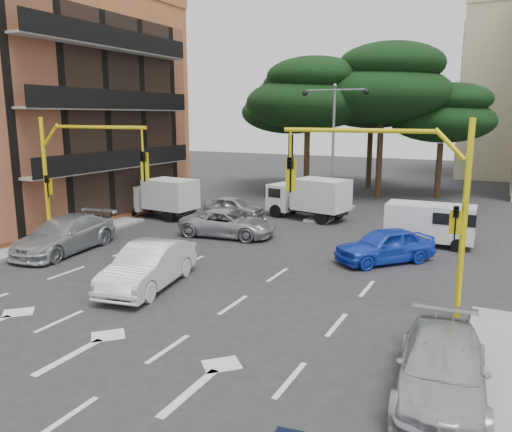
{
  "coord_description": "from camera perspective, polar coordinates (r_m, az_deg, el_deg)",
  "views": [
    {
      "loc": [
        9.59,
        -13.36,
        6.06
      ],
      "look_at": [
        -0.37,
        6.35,
        1.6
      ],
      "focal_mm": 35.0,
      "sensor_mm": 36.0,
      "label": 1
    }
  ],
  "objects": [
    {
      "name": "pine_left_far",
      "position": [
        42.65,
        4.11,
        12.53
      ],
      "size": [
        8.32,
        8.32,
        9.3
      ],
      "color": "#382616",
      "rests_on": "ground"
    },
    {
      "name": "median_strip",
      "position": [
        31.46,
        8.57,
        0.32
      ],
      "size": [
        1.4,
        6.0,
        0.15
      ],
      "primitive_type": "cube",
      "color": "gray",
      "rests_on": "ground"
    },
    {
      "name": "ground",
      "position": [
        17.52,
        -8.41,
        -8.94
      ],
      "size": [
        120.0,
        120.0,
        0.0
      ],
      "primitive_type": "plane",
      "color": "#28282B",
      "rests_on": "ground"
    },
    {
      "name": "car_silver_cross_b",
      "position": [
        30.18,
        -2.57,
        1.04
      ],
      "size": [
        3.77,
        1.67,
        1.26
      ],
      "primitive_type": "imported",
      "rotation": [
        0.0,
        0.0,
        1.62
      ],
      "color": "gray",
      "rests_on": "ground"
    },
    {
      "name": "apartment_orange",
      "position": [
        34.86,
        -25.95,
        11.6
      ],
      "size": [
        15.19,
        16.15,
        13.7
      ],
      "color": "#A36533",
      "rests_on": "ground"
    },
    {
      "name": "signal_mast_right",
      "position": [
        15.75,
        16.4,
        3.02
      ],
      "size": [
        5.79,
        0.37,
        6.0
      ],
      "color": "yellow",
      "rests_on": "ground"
    },
    {
      "name": "car_silver_parked",
      "position": [
        12.01,
        20.46,
        -16.0
      ],
      "size": [
        2.31,
        4.76,
        1.34
      ],
      "primitive_type": "imported",
      "rotation": [
        0.0,
        0.0,
        0.1
      ],
      "color": "#A8AAB0",
      "rests_on": "ground"
    },
    {
      "name": "pine_right",
      "position": [
        39.57,
        20.64,
        10.93
      ],
      "size": [
        7.49,
        7.49,
        8.37
      ],
      "color": "#382616",
      "rests_on": "ground"
    },
    {
      "name": "car_silver_cross_a",
      "position": [
        25.39,
        -3.21,
        -0.84
      ],
      "size": [
        5.09,
        2.79,
        1.35
      ],
      "primitive_type": "imported",
      "rotation": [
        0.0,
        0.0,
        1.69
      ],
      "color": "#9DA0A5",
      "rests_on": "ground"
    },
    {
      "name": "pine_left_near",
      "position": [
        37.85,
        6.02,
        13.7
      ],
      "size": [
        9.15,
        9.15,
        10.23
      ],
      "color": "#382616",
      "rests_on": "ground"
    },
    {
      "name": "car_silver_wagon",
      "position": [
        24.11,
        -21.03,
        -1.99
      ],
      "size": [
        2.8,
        5.63,
        1.57
      ],
      "primitive_type": "imported",
      "rotation": [
        0.0,
        0.0,
        0.11
      ],
      "color": "#A0A4A7",
      "rests_on": "ground"
    },
    {
      "name": "pine_back",
      "position": [
        43.63,
        13.19,
        13.15
      ],
      "size": [
        9.15,
        9.15,
        10.23
      ],
      "color": "#382616",
      "rests_on": "ground"
    },
    {
      "name": "box_truck_a",
      "position": [
        30.68,
        -10.91,
        2.05
      ],
      "size": [
        4.94,
        2.41,
        2.35
      ],
      "primitive_type": null,
      "rotation": [
        0.0,
        0.0,
        1.49
      ],
      "color": "white",
      "rests_on": "ground"
    },
    {
      "name": "box_truck_b",
      "position": [
        29.78,
        5.97,
        2.01
      ],
      "size": [
        5.29,
        3.05,
        2.44
      ],
      "primitive_type": null,
      "rotation": [
        0.0,
        0.0,
        1.37
      ],
      "color": "silver",
      "rests_on": "ground"
    },
    {
      "name": "street_lamp_center",
      "position": [
        30.89,
        8.87,
        10.11
      ],
      "size": [
        4.16,
        0.36,
        7.77
      ],
      "color": "slate",
      "rests_on": "median_strip"
    },
    {
      "name": "pine_center",
      "position": [
        38.34,
        14.38,
        14.42
      ],
      "size": [
        9.98,
        9.98,
        11.16
      ],
      "color": "#382616",
      "rests_on": "ground"
    },
    {
      "name": "signal_mast_left",
      "position": [
        22.56,
        -20.06,
        5.2
      ],
      "size": [
        5.79,
        0.37,
        6.0
      ],
      "color": "yellow",
      "rests_on": "ground"
    },
    {
      "name": "van_white",
      "position": [
        25.06,
        19.24,
        -0.88
      ],
      "size": [
        4.04,
        1.93,
        1.99
      ],
      "primitive_type": null,
      "rotation": [
        0.0,
        0.0,
        -1.54
      ],
      "color": "silver",
      "rests_on": "ground"
    },
    {
      "name": "car_blue_compact",
      "position": [
        21.56,
        14.52,
        -3.27
      ],
      "size": [
        4.14,
        4.33,
        1.46
      ],
      "primitive_type": "imported",
      "rotation": [
        0.0,
        0.0,
        -0.73
      ],
      "color": "#1736BD",
      "rests_on": "ground"
    },
    {
      "name": "car_white_hatch",
      "position": [
        18.27,
        -12.17,
        -5.6
      ],
      "size": [
        2.51,
        5.02,
        1.58
      ],
      "primitive_type": "imported",
      "rotation": [
        0.0,
        0.0,
        0.18
      ],
      "color": "silver",
      "rests_on": "ground"
    }
  ]
}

